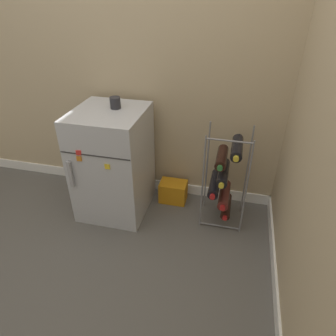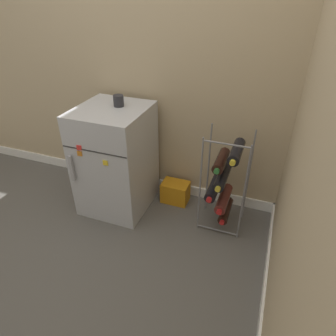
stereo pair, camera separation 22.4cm
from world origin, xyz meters
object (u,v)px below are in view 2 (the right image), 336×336
at_px(wine_rack, 224,181).
at_px(soda_box, 175,192).
at_px(fridge_top_cup, 119,101).
at_px(mini_fridge, 116,160).

bearing_deg(wine_rack, soda_box, 161.33).
relative_size(wine_rack, fridge_top_cup, 9.47).
bearing_deg(wine_rack, mini_fridge, -176.93).
height_order(wine_rack, soda_box, wine_rack).
height_order(soda_box, fridge_top_cup, fridge_top_cup).
bearing_deg(soda_box, mini_fridge, -156.94).
distance_m(mini_fridge, wine_rack, 0.85).
distance_m(wine_rack, fridge_top_cup, 0.95).
relative_size(mini_fridge, wine_rack, 1.10).
xyz_separation_m(mini_fridge, soda_box, (0.43, 0.19, -0.33)).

